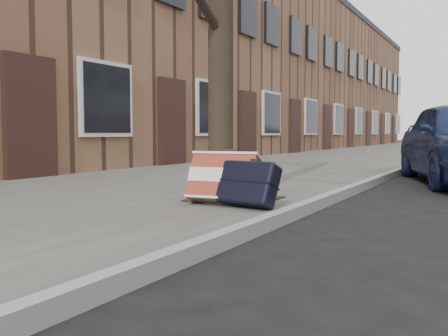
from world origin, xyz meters
The scene contains 6 objects.
ground centered at (0.00, 0.00, 0.00)m, with size 120.00×120.00×0.00m, color black.
near_sidewalk centered at (-3.70, 15.00, 0.06)m, with size 5.00×70.00×0.12m, color #66645D.
house_near centered at (-9.60, 16.00, 3.50)m, with size 6.80×40.00×7.00m, color brown.
dirt_patch centered at (-2.00, 1.20, 0.13)m, with size 0.85×0.85×0.01m, color black.
suitcase_red centered at (-1.93, 0.82, 0.39)m, with size 0.69×0.19×0.50m, color maroon.
suitcase_navy centered at (-1.62, 0.75, 0.36)m, with size 0.60×0.19×0.43m, color black.
Camera 1 is at (0.50, -3.59, 0.84)m, focal length 40.00 mm.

